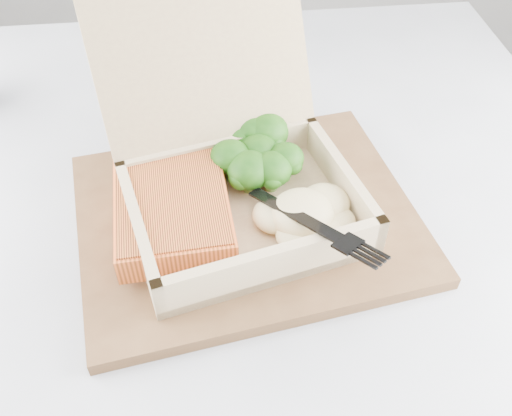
{
  "coord_description": "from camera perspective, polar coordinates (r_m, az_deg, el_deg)",
  "views": [
    {
      "loc": [
        0.4,
        0.13,
        1.19
      ],
      "look_at": [
        0.37,
        0.5,
        0.81
      ],
      "focal_mm": 40.0,
      "sensor_mm": 36.0,
      "label": 1
    }
  ],
  "objects": [
    {
      "name": "cafe_table",
      "position": [
        0.74,
        -4.01,
        -12.27
      ],
      "size": [
        1.05,
        1.05,
        0.76
      ],
      "rotation": [
        0.0,
        0.0,
        0.2
      ],
      "color": "black",
      "rests_on": "floor"
    },
    {
      "name": "serving_tray",
      "position": [
        0.57,
        -0.95,
        -0.91
      ],
      "size": [
        0.4,
        0.36,
        0.01
      ],
      "primitive_type": "cube",
      "rotation": [
        0.0,
        0.0,
        0.35
      ],
      "color": "brown",
      "rests_on": "cafe_table"
    },
    {
      "name": "takeout_container",
      "position": [
        0.56,
        -2.55,
        4.79
      ],
      "size": [
        0.3,
        0.31,
        0.19
      ],
      "rotation": [
        0.0,
        0.0,
        0.44
      ],
      "color": "tan",
      "rests_on": "serving_tray"
    },
    {
      "name": "salmon_fillet",
      "position": [
        0.54,
        -8.36,
        -0.14
      ],
      "size": [
        0.14,
        0.16,
        0.03
      ],
      "primitive_type": "cube",
      "rotation": [
        0.0,
        0.0,
        0.26
      ],
      "color": "orange",
      "rests_on": "takeout_container"
    },
    {
      "name": "broccoli_pile",
      "position": [
        0.59,
        0.24,
        5.17
      ],
      "size": [
        0.11,
        0.11,
        0.04
      ],
      "primitive_type": null,
      "color": "#2D6817",
      "rests_on": "takeout_container"
    },
    {
      "name": "mashed_potatoes",
      "position": [
        0.53,
        4.67,
        -0.51
      ],
      "size": [
        0.1,
        0.09,
        0.03
      ],
      "primitive_type": "ellipsoid",
      "color": "#CDC184",
      "rests_on": "takeout_container"
    },
    {
      "name": "plastic_fork",
      "position": [
        0.52,
        2.22,
        0.66
      ],
      "size": [
        0.13,
        0.12,
        0.03
      ],
      "rotation": [
        0.0,
        0.0,
        3.95
      ],
      "color": "black",
      "rests_on": "mashed_potatoes"
    },
    {
      "name": "receipt",
      "position": [
        0.73,
        -4.82,
        9.78
      ],
      "size": [
        0.1,
        0.14,
        0.0
      ],
      "primitive_type": "cube",
      "rotation": [
        0.0,
        0.0,
        -0.27
      ],
      "color": "white",
      "rests_on": "cafe_table"
    }
  ]
}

